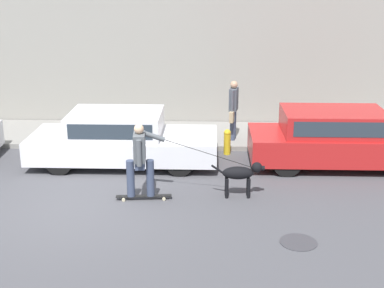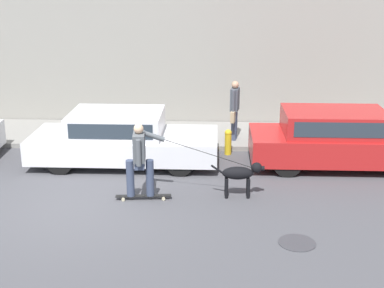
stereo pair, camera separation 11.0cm
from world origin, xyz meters
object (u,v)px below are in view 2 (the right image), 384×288
object	(u,v)px
skateboarder	(140,158)
pedestrian_with_bag	(235,108)
dog	(241,174)
parked_car_2	(338,139)
parked_car_1	(123,139)
fire_hydrant	(228,141)

from	to	relation	value
skateboarder	pedestrian_with_bag	world-z (taller)	pedestrian_with_bag
dog	skateboarder	bearing A→B (deg)	-175.35
parked_car_2	skateboarder	world-z (taller)	skateboarder
parked_car_1	dog	size ratio (longest dim) A/B	4.08
skateboarder	fire_hydrant	distance (m)	3.49
parked_car_1	skateboarder	xyz separation A→B (m)	(0.74, -2.17, 0.29)
dog	pedestrian_with_bag	xyz separation A→B (m)	(-0.03, 3.58, 0.50)
dog	parked_car_2	bearing A→B (deg)	37.77
parked_car_1	fire_hydrant	xyz separation A→B (m)	(2.55, 0.76, -0.26)
fire_hydrant	parked_car_1	bearing A→B (deg)	-163.50
parked_car_2	pedestrian_with_bag	distance (m)	2.92
parked_car_2	dog	world-z (taller)	parked_car_2
parked_car_1	pedestrian_with_bag	bearing A→B (deg)	30.73
parked_car_1	skateboarder	world-z (taller)	skateboarder
parked_car_2	dog	size ratio (longest dim) A/B	3.86
parked_car_2	pedestrian_with_bag	world-z (taller)	pedestrian_with_bag
parked_car_2	dog	xyz separation A→B (m)	(-2.36, -1.95, -0.17)
parked_car_2	skateboarder	xyz separation A→B (m)	(-4.38, -2.17, 0.23)
parked_car_1	fire_hydrant	distance (m)	2.67
parked_car_1	fire_hydrant	size ratio (longest dim) A/B	6.77
parked_car_1	pedestrian_with_bag	xyz separation A→B (m)	(2.72, 1.63, 0.39)
parked_car_1	parked_car_2	distance (m)	5.12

